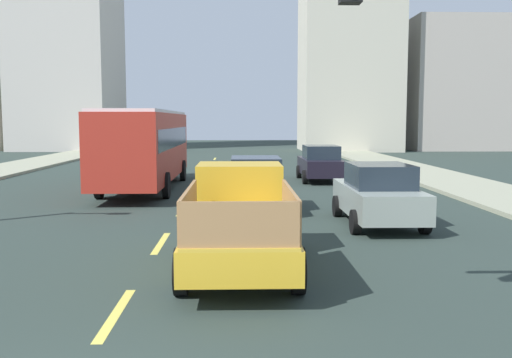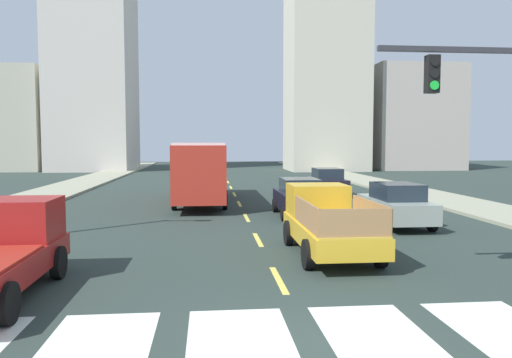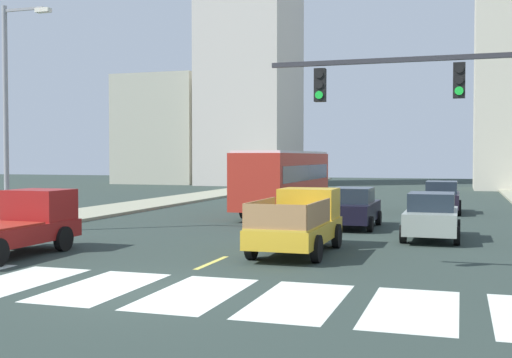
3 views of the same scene
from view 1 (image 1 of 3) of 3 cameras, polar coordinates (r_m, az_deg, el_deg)
The scene contains 15 objects.
sidewalk_right at distance 24.70m, azimuth 21.98°, elevation -1.16°, with size 3.77×110.00×0.15m, color gray.
lane_dash_0 at distance 9.14m, azimuth -13.80°, elevation -12.91°, with size 0.16×2.40×0.01m, color #D2C450.
lane_dash_1 at distance 13.89m, azimuth -9.46°, elevation -6.32°, with size 0.16×2.40×0.01m, color #D2C450.
lane_dash_2 at distance 18.78m, azimuth -7.40°, elevation -3.10°, with size 0.16×2.40×0.01m, color #D2C450.
lane_dash_3 at distance 23.71m, azimuth -6.20°, elevation -1.22°, with size 0.16×2.40×0.01m, color #D2C450.
lane_dash_4 at distance 28.67m, azimuth -5.41°, elevation 0.02°, with size 0.16×2.40×0.01m, color #D2C450.
lane_dash_5 at distance 33.63m, azimuth -4.86°, elevation 0.89°, with size 0.16×2.40×0.01m, color #D2C450.
lane_dash_6 at distance 38.61m, azimuth -4.45°, elevation 1.53°, with size 0.16×2.40×0.01m, color #D2C450.
lane_dash_7 at distance 43.59m, azimuth -4.13°, elevation 2.03°, with size 0.16×2.40×0.01m, color #D2C450.
pickup_stakebed at distance 11.53m, azimuth -1.65°, elevation -4.02°, with size 2.18×5.20×1.96m.
city_bus at distance 24.58m, azimuth -11.02°, elevation 3.52°, with size 2.72×10.80×3.32m.
sedan_mid at distance 27.69m, azimuth 6.47°, elevation 1.58°, with size 2.02×4.40×1.72m.
sedan_near_right at distance 18.83m, azimuth -0.05°, elevation -0.40°, with size 2.02×4.40×1.72m.
sedan_far at distance 16.31m, azimuth 12.10°, elevation -1.50°, with size 2.02×4.40×1.72m.
block_mid_left at distance 60.75m, azimuth 19.88°, elevation 8.82°, with size 10.74×7.11×12.80m, color #AEA499.
Camera 1 is at (1.88, -4.45, 2.92)m, focal length 40.05 mm.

